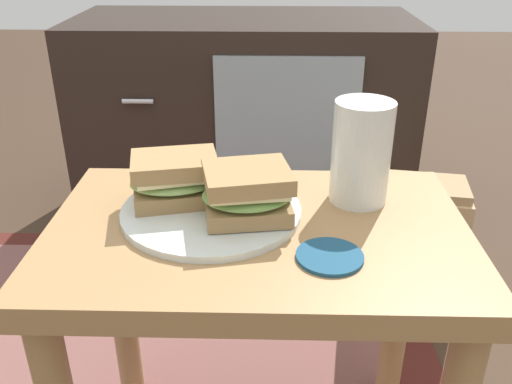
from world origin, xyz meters
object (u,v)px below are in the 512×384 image
Objects in this scene: beer_glass at (361,153)px; sandwich_front at (175,179)px; plate at (211,211)px; coaster at (330,256)px; paper_bag at (415,246)px; tv_cabinet at (245,117)px; sandwich_back at (247,192)px.

sandwich_front is at bearing -173.73° from beer_glass.
plate is 0.19m from coaster.
plate is 1.74× the size of sandwich_front.
sandwich_front is 0.24m from coaster.
plate reaches higher than paper_bag.
tv_cabinet is at bearing 128.63° from paper_bag.
sandwich_front is 0.97× the size of beer_glass.
beer_glass is 1.79× the size of coaster.
sandwich_front reaches higher than paper_bag.
sandwich_back reaches higher than coaster.
plate is 0.66m from paper_bag.
beer_glass is (0.20, -0.87, 0.24)m from tv_cabinet.
sandwich_back is at bearing -22.74° from sandwich_front.
plate is 0.07m from sandwich_front.
paper_bag is at bearing -51.37° from tv_cabinet.
plate is at bearing -90.31° from tv_cabinet.
plate is at bearing -135.43° from paper_bag.
sandwich_front is 0.11m from sandwich_back.
sandwich_back is 0.14m from coaster.
tv_cabinet is 11.74× the size of coaster.
tv_cabinet reaches higher than sandwich_back.
sandwich_back is 1.62× the size of coaster.
coaster is (0.20, -0.13, -0.04)m from sandwich_front.
paper_bag is at bearing 63.09° from coaster.
sandwich_front is (-0.06, -0.90, 0.21)m from tv_cabinet.
beer_glass reaches higher than plate.
paper_bag is (0.26, 0.51, -0.31)m from coaster.
sandwich_front is 0.70m from paper_bag.
paper_bag is (0.41, -0.51, -0.13)m from tv_cabinet.
coaster is at bearing -81.80° from tv_cabinet.
coaster is at bearing -39.90° from sandwich_back.
sandwich_back is (0.05, -0.94, 0.21)m from tv_cabinet.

